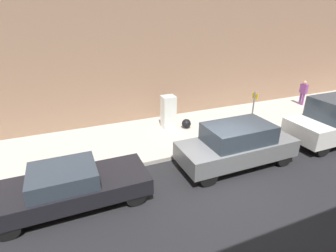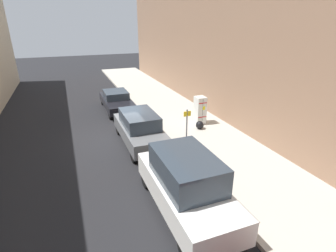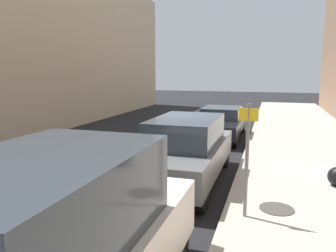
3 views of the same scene
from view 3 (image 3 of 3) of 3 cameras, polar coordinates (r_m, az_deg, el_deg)
name	(u,v)px [view 3 (image 3 of 3)]	position (r m, az deg, el deg)	size (l,w,h in m)	color
ground_plane	(171,169)	(10.22, 0.44, -7.43)	(80.00, 80.00, 0.00)	black
sidewalk_slab	(323,180)	(9.88, 25.37, -8.44)	(4.53, 44.00, 0.17)	#B2ADA0
manhole_cover	(277,209)	(7.30, 18.41, -13.51)	(0.70, 0.70, 0.02)	#47443F
street_sign_post	(247,154)	(6.41, 13.60, -4.78)	(0.36, 0.07, 2.21)	slate
parked_sedan_dark	(221,122)	(14.90, 9.19, 0.64)	(1.86, 4.73, 1.38)	black
parked_suv_gray	(186,149)	(8.82, 3.18, -4.03)	(1.86, 4.73, 1.76)	slate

